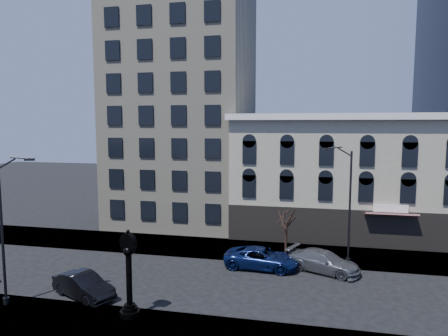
# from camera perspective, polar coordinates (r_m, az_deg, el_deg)

# --- Properties ---
(ground) EXTENTS (160.00, 160.00, 0.00)m
(ground) POSITION_cam_1_polar(r_m,az_deg,el_deg) (30.64, -5.43, -15.78)
(ground) COLOR black
(ground) RESTS_ON ground
(sidewalk_far) EXTENTS (160.00, 6.00, 0.12)m
(sidewalk_far) POSITION_cam_1_polar(r_m,az_deg,el_deg) (37.88, -1.73, -11.30)
(sidewalk_far) COLOR gray
(sidewalk_far) RESTS_ON ground
(sidewalk_near) EXTENTS (160.00, 6.00, 0.12)m
(sidewalk_near) POSITION_cam_1_polar(r_m,az_deg,el_deg) (23.84, -11.70, -22.50)
(sidewalk_near) COLOR gray
(sidewalk_near) RESTS_ON ground
(cream_tower) EXTENTS (15.90, 15.40, 42.50)m
(cream_tower) POSITION_cam_1_polar(r_m,az_deg,el_deg) (48.89, -5.87, 15.44)
(cream_tower) COLOR #C0B69A
(cream_tower) RESTS_ON ground
(victorian_row) EXTENTS (22.60, 11.19, 12.50)m
(victorian_row) POSITION_cam_1_polar(r_m,az_deg,el_deg) (43.43, 16.41, -1.26)
(victorian_row) COLOR #AFA990
(victorian_row) RESTS_ON ground
(street_clock) EXTENTS (1.19, 1.19, 5.26)m
(street_clock) POSITION_cam_1_polar(r_m,az_deg,el_deg) (25.05, -13.41, -14.93)
(street_clock) COLOR black
(street_clock) RESTS_ON sidewalk_near
(street_lamp_near) EXTENTS (2.43, 0.92, 9.58)m
(street_lamp_near) POSITION_cam_1_polar(r_m,az_deg,el_deg) (27.94, -28.12, -2.99)
(street_lamp_near) COLOR black
(street_lamp_near) RESTS_ON sidewalk_near
(street_lamp_far) EXTENTS (2.53, 0.57, 9.78)m
(street_lamp_far) POSITION_cam_1_polar(r_m,az_deg,el_deg) (33.45, 16.48, -0.84)
(street_lamp_far) COLOR black
(street_lamp_far) RESTS_ON sidewalk_far
(bare_tree_far) EXTENTS (2.73, 2.73, 4.68)m
(bare_tree_far) POSITION_cam_1_polar(r_m,az_deg,el_deg) (35.44, 8.90, -6.60)
(bare_tree_far) COLOR black
(bare_tree_far) RESTS_ON sidewalk_far
(car_near_b) EXTENTS (5.15, 3.56, 1.61)m
(car_near_b) POSITION_cam_1_polar(r_m,az_deg,el_deg) (29.22, -19.43, -15.54)
(car_near_b) COLOR black
(car_near_b) RESTS_ON ground
(car_far_a) EXTENTS (6.08, 3.09, 1.64)m
(car_far_a) POSITION_cam_1_polar(r_m,az_deg,el_deg) (32.87, 5.38, -12.70)
(car_far_a) COLOR #0C194C
(car_far_a) RESTS_ON ground
(car_far_b) EXTENTS (6.12, 4.38, 1.65)m
(car_far_b) POSITION_cam_1_polar(r_m,az_deg,el_deg) (32.93, 14.06, -12.82)
(car_far_b) COLOR #595B60
(car_far_b) RESTS_ON ground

